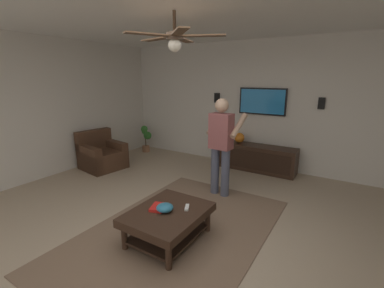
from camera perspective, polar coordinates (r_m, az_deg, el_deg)
The scene contains 17 objects.
ground_plane at distance 3.47m, azimuth -2.61°, elevation -20.25°, with size 8.43×8.43×0.00m, color tan.
wall_back_tv at distance 5.93m, azimuth 15.98°, elevation 7.95°, with size 0.10×7.23×2.73m, color silver.
wall_side_far at distance 5.73m, azimuth -33.75°, elevation 5.91°, with size 6.75×0.10×2.73m, color silver.
area_rug at distance 3.63m, azimuth -3.08°, elevation -18.37°, with size 3.19×2.06×0.01m, color #7A604C.
armchair at distance 6.15m, azimuth -18.94°, elevation -2.40°, with size 0.90×0.91×0.82m.
coffee_table at distance 3.34m, azimuth -5.20°, elevation -15.71°, with size 1.00×0.80×0.40m.
media_console at distance 5.85m, azimuth 13.52°, elevation -2.89°, with size 0.45×1.70×0.55m.
tv at distance 5.85m, azimuth 14.97°, elevation 8.89°, with size 0.05×1.00×0.56m.
person_standing at distance 4.35m, azimuth 6.38°, elevation 0.50°, with size 0.56×0.57×1.64m.
potted_plant_short at distance 7.17m, azimuth -9.93°, elevation 1.54°, with size 0.24×0.27×0.71m.
bowl at distance 3.26m, azimuth -5.91°, elevation -13.52°, with size 0.20×0.20×0.09m, color teal.
remote_white at distance 3.32m, azimuth -1.11°, elevation -13.55°, with size 0.15×0.04×0.02m, color white.
book at distance 3.34m, azimuth -7.34°, elevation -13.41°, with size 0.22×0.16×0.04m, color red.
vase_round at distance 5.92m, azimuth 10.22°, elevation 1.35°, with size 0.22×0.22×0.22m, color orange.
wall_speaker_left at distance 5.64m, azimuth 26.22°, elevation 7.89°, with size 0.06×0.12×0.22m, color black.
wall_speaker_right at distance 6.27m, azimuth 5.43°, elevation 9.92°, with size 0.06×0.12×0.22m, color black.
ceiling_fan at distance 3.35m, azimuth -3.82°, elevation 21.80°, with size 1.15×1.17×0.46m.
Camera 1 is at (-2.34, -1.64, 1.96)m, focal length 24.66 mm.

